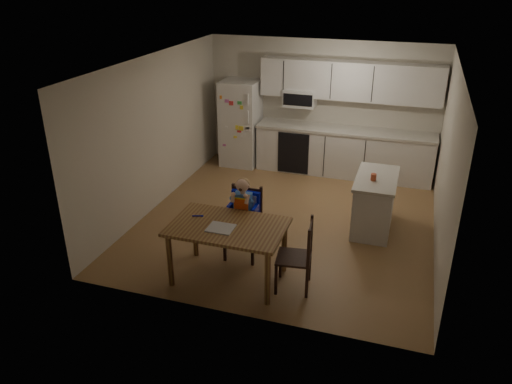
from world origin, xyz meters
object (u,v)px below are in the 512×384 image
Objects in this scene: refrigerator at (241,123)px; chair_side at (302,251)px; red_cup at (373,177)px; chair_booster at (244,209)px; kitchen_island at (374,203)px; dining_table at (228,233)px.

refrigerator reaches higher than chair_side.
refrigerator is at bearing 142.96° from red_cup.
red_cup is (2.83, -2.13, 0.05)m from refrigerator.
chair_booster is (1.23, -3.35, -0.14)m from refrigerator.
dining_table is at bearing -129.86° from kitchen_island.
chair_booster is at bearing -127.78° from chair_side.
red_cup is at bearing 152.48° from chair_side.
red_cup is 1.92m from chair_side.
refrigerator is at bearing 108.95° from chair_booster.
chair_booster is (-1.60, -1.21, -0.19)m from red_cup.
refrigerator is at bearing 107.25° from dining_table.
refrigerator is 3.54m from red_cup.
chair_side reaches higher than kitchen_island.
chair_side is (0.95, -0.56, -0.17)m from chair_booster.
refrigerator reaches higher than chair_booster.
dining_table is (1.23, -3.97, -0.18)m from refrigerator.
chair_booster is at bearing -142.80° from red_cup.
dining_table is (-1.64, -1.96, 0.24)m from kitchen_island.
refrigerator is at bearing 145.12° from kitchen_island.
dining_table is at bearing -91.13° from chair_booster.
refrigerator is 4.16m from dining_table.
kitchen_island is at bearing 71.95° from red_cup.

